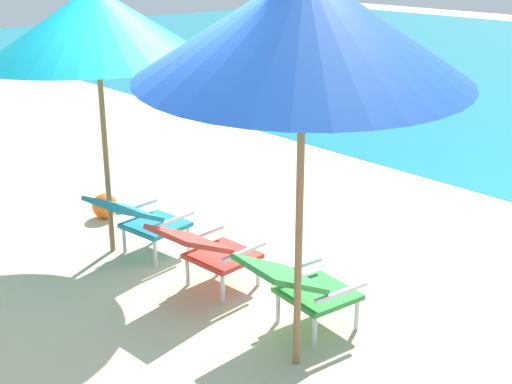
% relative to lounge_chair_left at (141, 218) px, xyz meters
% --- Properties ---
extents(ground_plane, '(40.00, 40.00, 0.00)m').
position_rel_lounge_chair_left_xyz_m(ground_plane, '(0.90, 4.33, -0.40)').
color(ground_plane, beige).
extents(lounge_chair_left, '(0.64, 0.94, 0.68)m').
position_rel_lounge_chair_left_xyz_m(lounge_chair_left, '(0.00, 0.00, 0.00)').
color(lounge_chair_left, teal).
rests_on(lounge_chair_left, ground_plane).
extents(lounge_chair_center, '(0.60, 0.91, 0.68)m').
position_rel_lounge_chair_left_xyz_m(lounge_chair_center, '(0.95, 0.03, 0.00)').
color(lounge_chair_center, red).
rests_on(lounge_chair_center, ground_plane).
extents(lounge_chair_right, '(0.63, 0.93, 0.68)m').
position_rel_lounge_chair_left_xyz_m(lounge_chair_right, '(1.92, 0.15, 0.00)').
color(lounge_chair_right, '#338E3D').
rests_on(lounge_chair_right, ground_plane).
extents(beach_umbrella_left, '(2.58, 2.56, 2.51)m').
position_rel_lounge_chair_left_xyz_m(beach_umbrella_left, '(-0.34, -0.12, 1.72)').
color(beach_umbrella_left, olive).
rests_on(beach_umbrella_left, ground_plane).
extents(beach_umbrella_right, '(2.95, 2.94, 2.74)m').
position_rel_lounge_chair_left_xyz_m(beach_umbrella_right, '(2.19, -0.16, 1.93)').
color(beach_umbrella_right, olive).
rests_on(beach_umbrella_right, ground_plane).
extents(beach_ball, '(0.27, 0.27, 0.27)m').
position_rel_lounge_chair_left_xyz_m(beach_ball, '(-1.13, 0.26, -0.27)').
color(beach_ball, '#EA5619').
rests_on(beach_ball, ground_plane).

